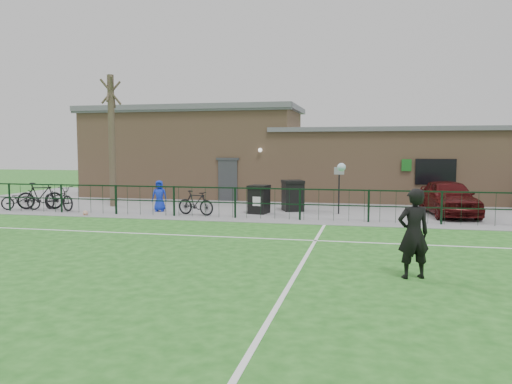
% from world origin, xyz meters
% --- Properties ---
extents(ground, '(90.00, 90.00, 0.00)m').
position_xyz_m(ground, '(0.00, 0.00, 0.00)').
color(ground, '#1F5F1B').
rests_on(ground, ground).
extents(paving_strip, '(34.00, 13.00, 0.02)m').
position_xyz_m(paving_strip, '(0.00, 13.50, 0.01)').
color(paving_strip, gray).
rests_on(paving_strip, ground).
extents(pitch_line_touch, '(28.00, 0.10, 0.01)m').
position_xyz_m(pitch_line_touch, '(0.00, 7.80, 0.00)').
color(pitch_line_touch, white).
rests_on(pitch_line_touch, ground).
extents(pitch_line_mid, '(28.00, 0.10, 0.01)m').
position_xyz_m(pitch_line_mid, '(0.00, 4.00, 0.00)').
color(pitch_line_mid, white).
rests_on(pitch_line_mid, ground).
extents(pitch_line_perp, '(0.10, 16.00, 0.01)m').
position_xyz_m(pitch_line_perp, '(2.00, 0.00, 0.00)').
color(pitch_line_perp, white).
rests_on(pitch_line_perp, ground).
extents(perimeter_fence, '(28.00, 0.10, 1.20)m').
position_xyz_m(perimeter_fence, '(0.00, 8.00, 0.60)').
color(perimeter_fence, black).
rests_on(perimeter_fence, ground).
extents(bare_tree, '(0.30, 0.30, 6.00)m').
position_xyz_m(bare_tree, '(-8.00, 10.50, 3.00)').
color(bare_tree, '#463A2A').
rests_on(bare_tree, ground).
extents(wheelie_bin_left, '(0.83, 0.90, 1.07)m').
position_xyz_m(wheelie_bin_left, '(-0.89, 9.50, 0.56)').
color(wheelie_bin_left, black).
rests_on(wheelie_bin_left, paving_strip).
extents(wheelie_bin_right, '(1.08, 1.15, 1.22)m').
position_xyz_m(wheelie_bin_right, '(0.33, 10.66, 0.63)').
color(wheelie_bin_right, black).
rests_on(wheelie_bin_right, paving_strip).
extents(sign_post, '(0.07, 0.07, 2.00)m').
position_xyz_m(sign_post, '(2.32, 10.01, 1.02)').
color(sign_post, black).
rests_on(sign_post, paving_strip).
extents(car_maroon, '(2.25, 4.38, 1.43)m').
position_xyz_m(car_maroon, '(6.60, 10.59, 0.73)').
color(car_maroon, '#440C0D').
rests_on(car_maroon, paving_strip).
extents(bicycle_a, '(1.77, 1.03, 0.88)m').
position_xyz_m(bicycle_a, '(-11.21, 8.33, 0.46)').
color(bicycle_a, black).
rests_on(bicycle_a, paving_strip).
extents(bicycle_b, '(2.02, 1.19, 1.17)m').
position_xyz_m(bicycle_b, '(-10.55, 8.75, 0.61)').
color(bicycle_b, black).
rests_on(bicycle_b, paving_strip).
extents(bicycle_c, '(2.13, 1.41, 1.06)m').
position_xyz_m(bicycle_c, '(-9.55, 8.61, 0.55)').
color(bicycle_c, black).
rests_on(bicycle_c, paving_strip).
extents(bicycle_d, '(1.69, 0.82, 0.98)m').
position_xyz_m(bicycle_d, '(-3.24, 8.41, 0.51)').
color(bicycle_d, black).
rests_on(bicycle_d, paving_strip).
extents(spectator_child, '(0.71, 0.54, 1.32)m').
position_xyz_m(spectator_child, '(-5.14, 9.19, 0.68)').
color(spectator_child, '#152FCA').
rests_on(spectator_child, paving_strip).
extents(goalkeeper_kick, '(2.12, 2.96, 2.30)m').
position_xyz_m(goalkeeper_kick, '(4.37, 0.27, 0.96)').
color(goalkeeper_kick, black).
rests_on(goalkeeper_kick, ground).
extents(ball_ground, '(0.21, 0.21, 0.21)m').
position_xyz_m(ball_ground, '(-7.53, 7.39, 0.10)').
color(ball_ground, silver).
rests_on(ball_ground, ground).
extents(clubhouse, '(24.25, 5.40, 4.96)m').
position_xyz_m(clubhouse, '(-0.88, 16.50, 2.22)').
color(clubhouse, '#A67F5D').
rests_on(clubhouse, ground).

